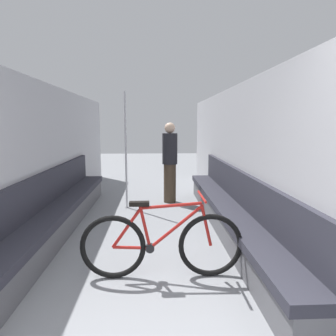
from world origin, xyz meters
The scene contains 7 objects.
wall_left centered at (-1.49, 3.11, 1.09)m, with size 0.10×9.43×2.18m, color #B2B2B7.
wall_right centered at (1.49, 3.11, 1.09)m, with size 0.10×9.43×2.18m, color #B2B2B7.
bench_seat_row_left centered at (-1.26, 3.05, 0.29)m, with size 0.43×4.90×0.90m.
bench_seat_row_right centered at (1.26, 3.05, 0.29)m, with size 0.43×4.90×0.90m.
bicycle centered at (0.22, 1.78, 0.35)m, with size 1.66×0.46×0.86m.
grab_pole_near centered at (-0.37, 4.41, 1.05)m, with size 0.08×0.08×2.16m.
passenger_standing centered at (0.46, 4.80, 0.82)m, with size 0.30×0.30×1.60m.
Camera 1 is at (0.15, -1.12, 1.57)m, focal length 32.00 mm.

